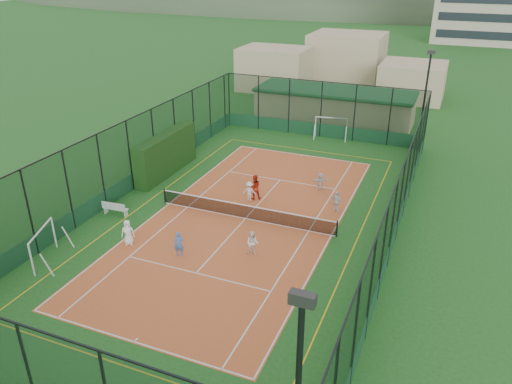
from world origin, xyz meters
TOP-DOWN VIEW (x-y plane):
  - ground at (0.00, 0.00)m, footprint 300.00×300.00m
  - court_slab at (0.00, 0.00)m, footprint 11.17×23.97m
  - tennis_net at (0.00, 0.00)m, footprint 11.67×0.12m
  - perimeter_fence at (0.00, 0.00)m, footprint 18.12×34.12m
  - floodlight_ne at (8.60, 16.60)m, footprint 0.60×0.26m
  - clubhouse at (0.00, 22.00)m, footprint 15.20×7.20m
  - distant_hills at (0.00, 150.00)m, footprint 200.00×60.00m
  - hedge_left at (-8.30, 4.40)m, footprint 1.05×7.01m
  - white_bench at (-7.80, -2.59)m, footprint 1.69×0.57m
  - futsal_goal_near at (-8.03, -8.41)m, footprint 3.01×1.78m
  - futsal_goal_far at (1.00, 17.02)m, footprint 2.97×1.28m
  - child_near_left at (-4.92, -5.28)m, footprint 0.87×0.76m
  - child_near_mid at (-1.64, -5.25)m, footprint 0.61×0.50m
  - child_near_right at (1.99, -3.62)m, footprint 0.75×0.63m
  - child_far_left at (-0.75, 2.41)m, footprint 0.99×0.70m
  - child_far_right at (5.01, 3.06)m, footprint 0.90×0.63m
  - child_far_back at (3.14, 5.93)m, footprint 1.20×0.82m
  - coach at (-0.55, 2.85)m, footprint 1.05×0.98m
  - tennis_balls at (-0.57, 1.61)m, footprint 6.39×1.35m

SIDE VIEW (x-z plane):
  - ground at x=0.00m, z-range 0.00..0.00m
  - distant_hills at x=0.00m, z-range -12.00..12.00m
  - court_slab at x=0.00m, z-range 0.00..0.01m
  - tennis_balls at x=-0.57m, z-range 0.01..0.08m
  - white_bench at x=-7.80m, z-range 0.00..0.93m
  - tennis_net at x=0.00m, z-range 0.00..1.06m
  - child_far_back at x=3.14m, z-range 0.01..1.25m
  - child_far_left at x=-0.75m, z-range 0.01..1.39m
  - child_near_right at x=1.99m, z-range 0.01..1.40m
  - child_far_right at x=5.01m, z-range 0.01..1.42m
  - child_near_mid at x=-1.64m, z-range 0.01..1.44m
  - child_near_left at x=-4.92m, z-range 0.01..1.52m
  - coach at x=-0.55m, z-range 0.01..1.73m
  - futsal_goal_far at x=1.00m, z-range 0.00..1.85m
  - futsal_goal_near at x=-8.03m, z-range 0.00..1.87m
  - hedge_left at x=-8.30m, z-range 0.00..3.07m
  - clubhouse at x=0.00m, z-range 0.00..3.15m
  - perimeter_fence at x=0.00m, z-range 0.00..5.00m
  - floodlight_ne at x=8.60m, z-range 0.00..8.25m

